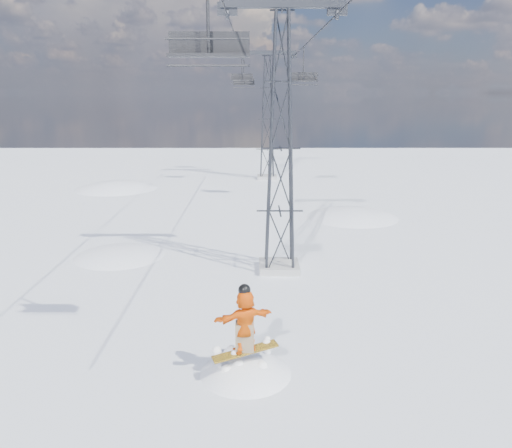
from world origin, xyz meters
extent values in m
plane|color=white|center=(0.00, 0.00, 0.00)|extent=(120.00, 120.00, 0.00)
sphere|color=white|center=(-7.00, 10.00, -7.65)|extent=(16.00, 16.00, 16.00)
sphere|color=white|center=(6.00, 18.00, -9.50)|extent=(20.00, 20.00, 20.00)
sphere|color=white|center=(-12.00, 28.00, -10.40)|extent=(22.00, 22.00, 22.00)
cube|color=#999999|center=(0.80, 8.00, 0.15)|extent=(1.80, 1.80, 0.30)
cube|color=#2C2E33|center=(0.80, 8.00, 11.25)|extent=(5.00, 0.35, 0.35)
cube|color=#2C2E33|center=(-1.40, 8.00, 11.05)|extent=(0.80, 0.25, 0.50)
cube|color=#2C2E33|center=(3.00, 8.00, 11.05)|extent=(0.80, 0.25, 0.50)
cube|color=#999999|center=(0.80, 33.00, 0.15)|extent=(1.80, 1.80, 0.30)
cube|color=#2C2E33|center=(0.80, 33.00, 11.25)|extent=(5.00, 0.35, 0.35)
cube|color=#2C2E33|center=(-1.40, 33.00, 11.05)|extent=(0.80, 0.25, 0.50)
cube|color=#2C2E33|center=(3.00, 33.00, 11.05)|extent=(0.80, 0.25, 0.50)
cylinder|color=black|center=(-1.40, 19.50, 10.85)|extent=(0.06, 51.00, 0.06)
cylinder|color=black|center=(3.00, 19.50, 10.85)|extent=(0.06, 51.00, 0.06)
sphere|color=white|center=(-0.56, -0.68, -1.75)|extent=(4.40, 4.40, 4.40)
cube|color=gold|center=(-0.56, -0.98, 0.85)|extent=(1.88, 0.97, 0.24)
imported|color=#F8630B|center=(-0.56, -0.98, 1.78)|extent=(1.76, 1.10, 1.81)
cube|color=#7A664B|center=(-0.56, -0.98, 1.29)|extent=(0.61, 0.54, 0.83)
sphere|color=black|center=(-0.56, -0.98, 2.66)|extent=(0.34, 0.34, 0.34)
cylinder|color=black|center=(-1.40, -0.78, 9.76)|extent=(0.08, 0.08, 2.18)
cube|color=black|center=(-1.40, -0.78, 8.67)|extent=(1.98, 0.45, 0.08)
cube|color=black|center=(-1.40, -0.56, 8.97)|extent=(1.98, 0.06, 0.54)
cylinder|color=black|center=(-1.40, -1.03, 8.42)|extent=(1.98, 0.06, 0.06)
cylinder|color=black|center=(-1.40, -1.08, 9.02)|extent=(1.98, 0.05, 0.05)
cylinder|color=black|center=(3.00, 22.19, 9.72)|extent=(0.08, 0.08, 2.25)
cube|color=black|center=(3.00, 22.19, 8.60)|extent=(2.05, 0.46, 0.08)
cube|color=black|center=(3.00, 22.41, 8.90)|extent=(2.05, 0.06, 0.56)
cylinder|color=black|center=(3.00, 21.93, 8.34)|extent=(2.05, 0.06, 0.06)
cylinder|color=black|center=(3.00, 21.88, 8.96)|extent=(2.05, 0.05, 0.05)
cylinder|color=black|center=(-1.40, 29.47, 9.85)|extent=(0.07, 0.07, 2.01)
cube|color=black|center=(-1.40, 29.47, 8.84)|extent=(1.82, 0.41, 0.07)
cube|color=black|center=(-1.40, 29.67, 9.12)|extent=(1.82, 0.05, 0.50)
cylinder|color=black|center=(-1.40, 29.24, 8.62)|extent=(1.82, 0.05, 0.05)
cylinder|color=black|center=(-1.40, 29.20, 9.16)|extent=(1.82, 0.05, 0.05)
cylinder|color=black|center=(-1.40, 36.19, 9.71)|extent=(0.08, 0.08, 2.28)
cube|color=black|center=(-1.40, 36.19, 8.57)|extent=(2.07, 0.47, 0.08)
cube|color=black|center=(-1.40, 36.42, 8.88)|extent=(2.07, 0.06, 0.57)
cylinder|color=black|center=(-1.40, 35.93, 8.31)|extent=(2.07, 0.06, 0.06)
cylinder|color=black|center=(-1.40, 35.88, 8.93)|extent=(2.07, 0.05, 0.05)
camera|label=1|loc=(-0.27, -13.45, 7.79)|focal=35.00mm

